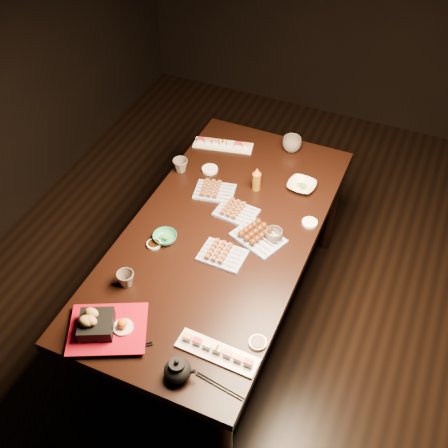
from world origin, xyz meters
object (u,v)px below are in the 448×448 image
Objects in this scene: sushi_platter_far at (223,143)px; edamame_bowl_green at (165,238)px; teapot at (177,369)px; yakitori_plate_right at (223,252)px; teacup_mid_right at (274,236)px; yakitori_plate_center at (236,210)px; teacup_near_left at (126,279)px; dining_table at (220,281)px; tempura_tray at (107,324)px; condiment_bottle at (257,179)px; teacup_far_left at (180,166)px; yakitori_plate_left at (215,189)px; sushi_platter_near at (217,351)px; edamame_bowl_cream at (302,186)px; teacup_far_right at (292,144)px.

sushi_platter_far reaches higher than edamame_bowl_green.
teapot is at bearing 94.91° from sushi_platter_far.
teacup_mid_right is at bearing 47.43° from yakitori_plate_right.
yakitori_plate_center is 2.58× the size of teacup_near_left.
dining_table is 22.35× the size of teacup_near_left.
condiment_bottle is at bearing 52.11° from tempura_tray.
tempura_tray is at bearing -79.48° from teacup_far_left.
yakitori_plate_left is 0.99m from tempura_tray.
sushi_platter_far is at bearing 126.11° from yakitori_plate_center.
yakitori_plate_center is at bearing -24.74° from teacup_far_left.
teacup_far_left is 0.58× the size of condiment_bottle.
yakitori_plate_left is (-0.42, 0.90, 0.01)m from sushi_platter_near.
teacup_near_left reaches higher than yakitori_plate_right.
teacup_far_left is (-0.42, 0.19, 0.01)m from yakitori_plate_center.
sushi_platter_near reaches higher than dining_table.
sushi_platter_near is 0.54m from yakitori_plate_right.
edamame_bowl_green is 0.60m from condiment_bottle.
edamame_bowl_green is at bearing -127.89° from edamame_bowl_cream.
sushi_platter_near is 1.67× the size of yakitori_plate_left.
edamame_bowl_cream is (0.54, -0.17, -0.00)m from sushi_platter_far.
teacup_far_left reaches higher than edamame_bowl_cream.
yakitori_plate_left is 0.58m from teacup_far_right.
teacup_mid_right is at bearing 71.22° from teapot.
sushi_platter_near and sushi_platter_far have the same top height.
teacup_far_right is at bearing 98.56° from sushi_platter_near.
teacup_mid_right is 1.05× the size of teacup_far_left.
tempura_tray is (-0.22, -0.89, 0.03)m from yakitori_plate_center.
edamame_bowl_green is (-0.25, -0.32, -0.01)m from yakitori_plate_center.
tempura_tray is 3.94× the size of teacup_far_left.
yakitori_plate_right is 0.30m from edamame_bowl_green.
yakitori_plate_left is (-0.17, 0.10, 0.00)m from yakitori_plate_center.
yakitori_plate_left is at bearing -116.35° from teacup_far_right.
tempura_tray is 0.26m from teacup_near_left.
teacup_far_left reaches higher than sushi_platter_near.
teacup_far_right is (0.38, 0.13, 0.02)m from sushi_platter_far.
teacup_near_left is 0.91m from condiment_bottle.
teacup_mid_right reaches higher than sushi_platter_near.
sushi_platter_near is 1.70× the size of yakitori_plate_center.
yakitori_plate_right is at bearing 101.52° from sushi_platter_far.
sushi_platter_far is 0.80m from teacup_mid_right.
yakitori_plate_left is 1.92× the size of teacup_far_right.
dining_table is at bearing 89.47° from teapot.
yakitori_plate_right reaches higher than yakitori_plate_left.
yakitori_plate_left is at bearing 81.42° from teacup_near_left.
condiment_bottle is at bearing 70.38° from teacup_near_left.
dining_table is at bearing -118.80° from edamame_bowl_cream.
tempura_tray is at bearing -111.04° from edamame_bowl_cream.
yakitori_plate_left is 0.46m from teacup_mid_right.
teacup_far_left is 0.45m from condiment_bottle.
yakitori_plate_right is 0.65m from edamame_bowl_cream.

